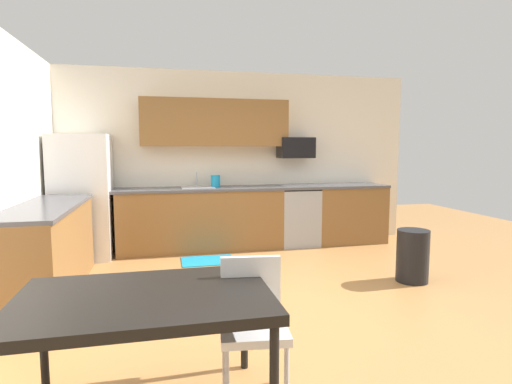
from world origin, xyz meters
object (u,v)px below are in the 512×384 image
oven_range (297,216)px  dining_table (145,305)px  kettle (216,182)px  microwave (296,148)px  refrigerator (82,197)px  chair_near_table (252,316)px  trash_bin (413,256)px

oven_range → dining_table: size_ratio=0.65×
dining_table → kettle: size_ratio=7.00×
oven_range → dining_table: bearing=-119.7°
microwave → dining_table: 4.55m
dining_table → kettle: 3.98m
refrigerator → kettle: refrigerator is taller
dining_table → chair_near_table: chair_near_table is taller
chair_near_table → trash_bin: bearing=37.2°
refrigerator → microwave: (3.14, 0.18, 0.67)m
oven_range → refrigerator: bearing=-178.5°
microwave → trash_bin: bearing=-71.3°
dining_table → refrigerator: bearing=104.6°
oven_range → microwave: 1.08m
microwave → chair_near_table: 4.25m
refrigerator → oven_range: (3.14, 0.08, -0.40)m
microwave → chair_near_table: size_ratio=0.64×
microwave → kettle: (-1.28, -0.05, -0.51)m
oven_range → kettle: bearing=177.8°
refrigerator → oven_range: bearing=1.5°
microwave → trash_bin: size_ratio=0.90×
chair_near_table → trash_bin: size_ratio=1.42×
refrigerator → oven_range: size_ratio=1.88×
refrigerator → microwave: size_ratio=3.17×
oven_range → trash_bin: size_ratio=1.52×
microwave → refrigerator: bearing=-176.7°
refrigerator → dining_table: size_ratio=1.22×
refrigerator → chair_near_table: (1.60, -3.65, -0.35)m
oven_range → microwave: microwave is taller
chair_near_table → trash_bin: 2.84m
dining_table → microwave: bearing=60.9°
refrigerator → microwave: 3.22m
microwave → kettle: 1.38m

